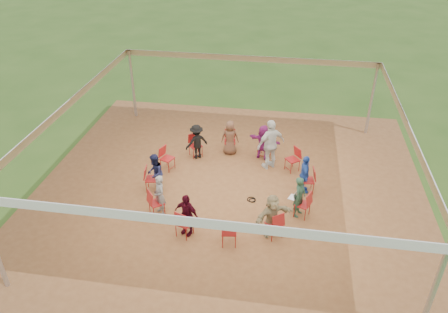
# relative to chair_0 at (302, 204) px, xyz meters

# --- Properties ---
(ground) EXTENTS (80.00, 80.00, 0.00)m
(ground) POSITION_rel_chair_0_xyz_m (-2.40, 0.96, -0.45)
(ground) COLOR #2F5019
(ground) RESTS_ON ground
(dirt_patch) EXTENTS (13.00, 13.00, 0.00)m
(dirt_patch) POSITION_rel_chair_0_xyz_m (-2.40, 0.96, -0.44)
(dirt_patch) COLOR brown
(dirt_patch) RESTS_ON ground
(tent) EXTENTS (10.33, 10.33, 3.00)m
(tent) POSITION_rel_chair_0_xyz_m (-2.40, 0.96, 1.92)
(tent) COLOR #B2B2B7
(tent) RESTS_ON ground
(chair_0) EXTENTS (0.56, 0.55, 0.90)m
(chair_0) POSITION_rel_chair_0_xyz_m (0.00, 0.00, 0.00)
(chair_0) COLOR #A41A19
(chair_0) RESTS_ON ground
(chair_1) EXTENTS (0.50, 0.48, 0.90)m
(chair_1) POSITION_rel_chair_0_xyz_m (0.16, 1.33, 0.00)
(chair_1) COLOR #A41A19
(chair_1) RESTS_ON ground
(chair_2) EXTENTS (0.61, 0.60, 0.90)m
(chair_2) POSITION_rel_chair_0_xyz_m (-0.37, 2.56, 0.00)
(chair_2) COLOR #A41A19
(chair_2) RESTS_ON ground
(chair_3) EXTENTS (0.55, 0.56, 0.90)m
(chair_3) POSITION_rel_chair_0_xyz_m (-1.44, 3.36, 0.00)
(chair_3) COLOR #A41A19
(chair_3) RESTS_ON ground
(chair_4) EXTENTS (0.48, 0.50, 0.90)m
(chair_4) POSITION_rel_chair_0_xyz_m (-2.77, 3.52, 0.00)
(chair_4) COLOR #A41A19
(chair_4) RESTS_ON ground
(chair_5) EXTENTS (0.60, 0.61, 0.90)m
(chair_5) POSITION_rel_chair_0_xyz_m (-4.00, 2.99, 0.00)
(chair_5) COLOR #A41A19
(chair_5) RESTS_ON ground
(chair_6) EXTENTS (0.56, 0.55, 0.90)m
(chair_6) POSITION_rel_chair_0_xyz_m (-4.81, 1.92, 0.00)
(chair_6) COLOR #A41A19
(chair_6) RESTS_ON ground
(chair_7) EXTENTS (0.50, 0.48, 0.90)m
(chair_7) POSITION_rel_chair_0_xyz_m (-4.96, 0.59, 0.00)
(chair_7) COLOR #A41A19
(chair_7) RESTS_ON ground
(chair_8) EXTENTS (0.61, 0.60, 0.90)m
(chair_8) POSITION_rel_chair_0_xyz_m (-4.43, -0.64, 0.00)
(chair_8) COLOR #A41A19
(chair_8) RESTS_ON ground
(chair_9) EXTENTS (0.55, 0.56, 0.90)m
(chair_9) POSITION_rel_chair_0_xyz_m (-3.36, -1.44, 0.00)
(chair_9) COLOR #A41A19
(chair_9) RESTS_ON ground
(chair_10) EXTENTS (0.48, 0.50, 0.90)m
(chair_10) POSITION_rel_chair_0_xyz_m (-2.03, -1.60, 0.00)
(chair_10) COLOR #A41A19
(chair_10) RESTS_ON ground
(chair_11) EXTENTS (0.60, 0.61, 0.90)m
(chair_11) POSITION_rel_chair_0_xyz_m (-0.80, -1.07, 0.00)
(chair_11) COLOR #A41A19
(chair_11) RESTS_ON ground
(person_seated_0) EXTENTS (0.49, 0.58, 1.36)m
(person_seated_0) POSITION_rel_chair_0_xyz_m (-0.11, 0.04, 0.24)
(person_seated_0) COLOR #264834
(person_seated_0) RESTS_ON ground
(person_seated_1) EXTENTS (0.52, 0.85, 1.36)m
(person_seated_1) POSITION_rel_chair_0_xyz_m (0.04, 1.31, 0.24)
(person_seated_1) COLOR #274DAB
(person_seated_1) RESTS_ON ground
(person_seated_2) EXTENTS (1.35, 0.91, 1.36)m
(person_seated_2) POSITION_rel_chair_0_xyz_m (-1.49, 3.25, 0.24)
(person_seated_2) COLOR #8C2070
(person_seated_2) RESTS_ON ground
(person_seated_3) EXTENTS (0.71, 0.46, 1.36)m
(person_seated_3) POSITION_rel_chair_0_xyz_m (-2.76, 3.40, 0.24)
(person_seated_3) COLOR brown
(person_seated_3) RESTS_ON ground
(person_seated_4) EXTENTS (0.96, 0.89, 1.36)m
(person_seated_4) POSITION_rel_chair_0_xyz_m (-3.93, 2.90, 0.24)
(person_seated_4) COLOR black
(person_seated_4) RESTS_ON ground
(person_seated_5) EXTENTS (0.47, 0.71, 1.36)m
(person_seated_5) POSITION_rel_chair_0_xyz_m (-4.84, 0.60, 0.24)
(person_seated_5) COLOR #1A1D41
(person_seated_5) RESTS_ON ground
(person_seated_6) EXTENTS (0.56, 0.59, 1.36)m
(person_seated_6) POSITION_rel_chair_0_xyz_m (-4.34, -0.57, 0.24)
(person_seated_6) COLOR gray
(person_seated_6) RESTS_ON ground
(person_seated_7) EXTENTS (0.89, 0.67, 1.36)m
(person_seated_7) POSITION_rel_chair_0_xyz_m (-3.32, -1.33, 0.24)
(person_seated_7) COLOR #3C0715
(person_seated_7) RESTS_ON ground
(person_seated_8) EXTENTS (1.28, 1.15, 1.36)m
(person_seated_8) POSITION_rel_chair_0_xyz_m (-0.88, -0.98, 0.24)
(person_seated_8) COLOR #9C8D64
(person_seated_8) RESTS_ON ground
(standing_person) EXTENTS (1.23, 1.14, 1.90)m
(standing_person) POSITION_rel_chair_0_xyz_m (-1.18, 2.65, 0.51)
(standing_person) COLOR silver
(standing_person) RESTS_ON ground
(cable_coil) EXTENTS (0.33, 0.33, 0.03)m
(cable_coil) POSITION_rel_chair_0_xyz_m (-1.60, 0.55, -0.43)
(cable_coil) COLOR black
(cable_coil) RESTS_ON ground
(laptop) EXTENTS (0.34, 0.37, 0.21)m
(laptop) POSITION_rel_chair_0_xyz_m (-0.26, 0.11, 0.19)
(laptop) COLOR #B7B7BC
(laptop) RESTS_ON ground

